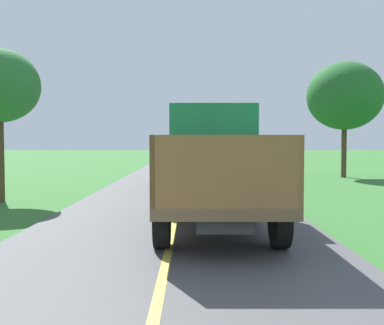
% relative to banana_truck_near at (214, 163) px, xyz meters
% --- Properties ---
extents(banana_truck_near, '(2.38, 5.82, 2.80)m').
position_rel_banana_truck_near_xyz_m(banana_truck_near, '(0.00, 0.00, 0.00)').
color(banana_truck_near, '#2D2D30').
rests_on(banana_truck_near, road_surface).
extents(banana_truck_far, '(2.38, 5.82, 2.80)m').
position_rel_banana_truck_near_xyz_m(banana_truck_far, '(-0.22, 9.27, -0.01)').
color(banana_truck_far, '#2D2D30').
rests_on(banana_truck_far, road_surface).
extents(roadside_tree_far_left, '(4.09, 4.09, 6.28)m').
position_rel_banana_truck_near_xyz_m(roadside_tree_far_left, '(7.79, 14.27, 2.96)').
color(roadside_tree_far_left, '#4C3823').
rests_on(roadside_tree_far_left, ground).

